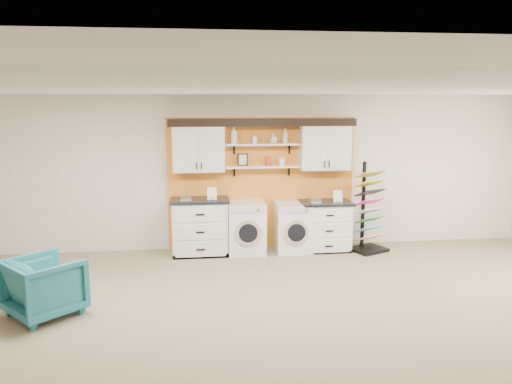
{
  "coord_description": "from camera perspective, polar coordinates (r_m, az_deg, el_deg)",
  "views": [
    {
      "loc": [
        -1.15,
        -4.97,
        2.67
      ],
      "look_at": [
        -0.29,
        2.3,
        1.34
      ],
      "focal_mm": 35.0,
      "sensor_mm": 36.0,
      "label": 1
    }
  ],
  "objects": [
    {
      "name": "base_cabinet_right",
      "position": [
        9.18,
        7.89,
        -3.82
      ],
      "size": [
        0.92,
        0.66,
        0.9
      ],
      "color": "silver",
      "rests_on": "floor"
    },
    {
      "name": "base_cabinet_left",
      "position": [
        8.88,
        -6.4,
        -3.96
      ],
      "size": [
        1.02,
        0.66,
        1.0
      ],
      "color": "silver",
      "rests_on": "floor"
    },
    {
      "name": "wall_back",
      "position": [
        9.13,
        0.59,
        2.27
      ],
      "size": [
        10.0,
        0.0,
        10.0
      ],
      "primitive_type": "plane",
      "rotation": [
        1.57,
        0.0,
        0.0
      ],
      "color": "beige",
      "rests_on": "floor"
    },
    {
      "name": "canister_cream",
      "position": [
        8.96,
        2.98,
        3.49
      ],
      "size": [
        0.1,
        0.1,
        0.14
      ],
      "primitive_type": "cylinder",
      "color": "silver",
      "rests_on": "shelf_lower"
    },
    {
      "name": "ceiling",
      "position": [
        5.1,
        6.46,
        11.68
      ],
      "size": [
        10.0,
        10.0,
        0.0
      ],
      "primitive_type": "plane",
      "rotation": [
        3.14,
        0.0,
        0.0
      ],
      "color": "white",
      "rests_on": "wall_back"
    },
    {
      "name": "crown_molding",
      "position": [
        8.86,
        0.75,
        8.05
      ],
      "size": [
        3.3,
        0.41,
        0.13
      ],
      "color": "black",
      "rests_on": "wall_back"
    },
    {
      "name": "canister_red",
      "position": [
        8.92,
        1.39,
        3.53
      ],
      "size": [
        0.11,
        0.11,
        0.16
      ],
      "primitive_type": "cylinder",
      "color": "red",
      "rests_on": "shelf_lower"
    },
    {
      "name": "picture_frame",
      "position": [
        8.91,
        -1.52,
        3.72
      ],
      "size": [
        0.18,
        0.02,
        0.22
      ],
      "color": "black",
      "rests_on": "shelf_lower"
    },
    {
      "name": "soap_bottle_a",
      "position": [
        8.81,
        -2.55,
        6.52
      ],
      "size": [
        0.16,
        0.16,
        0.3
      ],
      "primitive_type": "imported",
      "rotation": [
        0.0,
        0.0,
        1.05
      ],
      "color": "silver",
      "rests_on": "shelf_upper"
    },
    {
      "name": "upper_cabinet_right",
      "position": [
        9.09,
        7.87,
        5.18
      ],
      "size": [
        0.9,
        0.35,
        0.84
      ],
      "color": "silver",
      "rests_on": "wall_back"
    },
    {
      "name": "sample_rack",
      "position": [
        9.24,
        12.72,
        -3.46
      ],
      "size": [
        0.74,
        0.69,
        1.62
      ],
      "rotation": [
        0.0,
        0.0,
        0.43
      ],
      "color": "black",
      "rests_on": "floor"
    },
    {
      "name": "upper_cabinet_left",
      "position": [
        8.8,
        -6.58,
        5.05
      ],
      "size": [
        0.9,
        0.35,
        0.84
      ],
      "color": "silver",
      "rests_on": "wall_back"
    },
    {
      "name": "soap_bottle_b",
      "position": [
        8.85,
        -0.21,
        6.09
      ],
      "size": [
        0.09,
        0.09,
        0.16
      ],
      "primitive_type": "imported",
      "rotation": [
        0.0,
        0.0,
        3.44
      ],
      "color": "silver",
      "rests_on": "shelf_upper"
    },
    {
      "name": "washer",
      "position": [
        8.93,
        -1.12,
        -4.08
      ],
      "size": [
        0.66,
        0.71,
        0.92
      ],
      "color": "white",
      "rests_on": "floor"
    },
    {
      "name": "soap_bottle_c",
      "position": [
        8.9,
        2.0,
        6.16
      ],
      "size": [
        0.15,
        0.15,
        0.18
      ],
      "primitive_type": "imported",
      "rotation": [
        0.0,
        0.0,
        3.19
      ],
      "color": "silver",
      "rests_on": "shelf_upper"
    },
    {
      "name": "soap_bottle_d",
      "position": [
        8.93,
        3.36,
        6.42
      ],
      "size": [
        0.14,
        0.14,
        0.26
      ],
      "primitive_type": "imported",
      "rotation": [
        0.0,
        0.0,
        -2.34
      ],
      "color": "silver",
      "rests_on": "shelf_upper"
    },
    {
      "name": "shelf_upper",
      "position": [
        8.88,
        0.76,
        5.48
      ],
      "size": [
        1.32,
        0.28,
        0.03
      ],
      "primitive_type": "cube",
      "color": "silver",
      "rests_on": "wall_back"
    },
    {
      "name": "shelf_lower",
      "position": [
        8.92,
        0.75,
        2.92
      ],
      "size": [
        1.32,
        0.28,
        0.03
      ],
      "primitive_type": "cube",
      "color": "silver",
      "rests_on": "wall_back"
    },
    {
      "name": "floor",
      "position": [
        5.76,
        5.87,
        -17.41
      ],
      "size": [
        10.0,
        10.0,
        0.0
      ],
      "primitive_type": "plane",
      "color": "#89785C",
      "rests_on": "ground"
    },
    {
      "name": "accent_panel",
      "position": [
        9.13,
        0.61,
        1.0
      ],
      "size": [
        3.4,
        0.07,
        2.4
      ],
      "primitive_type": "cube",
      "color": "orange",
      "rests_on": "wall_back"
    },
    {
      "name": "dryer",
      "position": [
        9.05,
        4.23,
        -4.02
      ],
      "size": [
        0.63,
        0.71,
        0.88
      ],
      "color": "white",
      "rests_on": "floor"
    },
    {
      "name": "armchair",
      "position": [
        6.93,
        -22.99,
        -9.89
      ],
      "size": [
        1.15,
        1.15,
        0.75
      ],
      "primitive_type": "imported",
      "rotation": [
        0.0,
        0.0,
        2.31
      ],
      "color": "#1D6A7A",
      "rests_on": "floor"
    }
  ]
}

